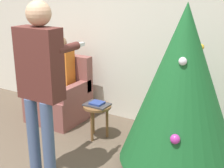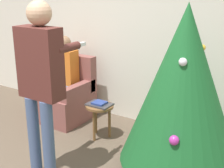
# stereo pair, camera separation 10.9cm
# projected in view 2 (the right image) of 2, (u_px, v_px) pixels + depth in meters

# --- Properties ---
(wall_back) EXTENTS (8.00, 0.06, 2.70)m
(wall_back) POSITION_uv_depth(u_px,v_px,m) (125.00, 27.00, 4.37)
(wall_back) COLOR silver
(wall_back) RESTS_ON ground_plane
(christmas_tree) EXTENTS (1.26, 1.26, 1.78)m
(christmas_tree) POSITION_uv_depth(u_px,v_px,m) (183.00, 87.00, 3.14)
(christmas_tree) COLOR brown
(christmas_tree) RESTS_ON ground_plane
(armchair) EXTENTS (0.75, 0.72, 0.93)m
(armchair) POSITION_uv_depth(u_px,v_px,m) (64.00, 98.00, 4.64)
(armchair) COLOR brown
(armchair) RESTS_ON ground_plane
(person_seated) EXTENTS (0.36, 0.46, 1.23)m
(person_seated) POSITION_uv_depth(u_px,v_px,m) (62.00, 75.00, 4.51)
(person_seated) COLOR #475B84
(person_seated) RESTS_ON ground_plane
(person_standing) EXTENTS (0.46, 0.57, 1.79)m
(person_standing) POSITION_uv_depth(u_px,v_px,m) (41.00, 76.00, 2.99)
(person_standing) COLOR #475B84
(person_standing) RESTS_ON ground_plane
(side_stool) EXTENTS (0.36, 0.36, 0.45)m
(side_stool) POSITION_uv_depth(u_px,v_px,m) (100.00, 111.00, 4.02)
(side_stool) COLOR brown
(side_stool) RESTS_ON ground_plane
(laptop) EXTENTS (0.31, 0.23, 0.02)m
(laptop) POSITION_uv_depth(u_px,v_px,m) (100.00, 104.00, 3.99)
(laptop) COLOR #38383D
(laptop) RESTS_ON side_stool
(book) EXTENTS (0.16, 0.16, 0.02)m
(book) POSITION_uv_depth(u_px,v_px,m) (99.00, 103.00, 3.99)
(book) COLOR navy
(book) RESTS_ON laptop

